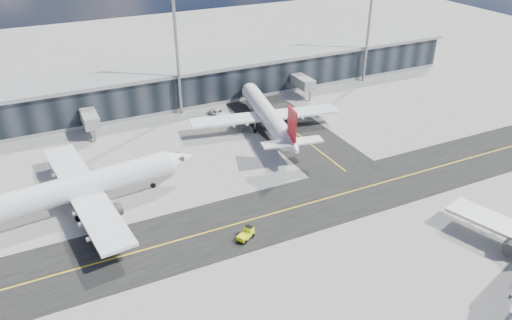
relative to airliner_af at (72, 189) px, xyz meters
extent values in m
plane|color=gray|center=(27.16, -18.22, -3.97)|extent=(300.00, 300.00, 0.00)
cube|color=black|center=(27.16, -14.22, -3.96)|extent=(180.00, 14.00, 0.02)
cube|color=black|center=(45.16, 16.78, -3.96)|extent=(14.00, 50.00, 0.02)
cube|color=yellow|center=(27.16, -14.22, -3.94)|extent=(180.00, 0.25, 0.01)
cube|color=yellow|center=(45.16, 16.78, -3.94)|extent=(0.25, 50.00, 0.01)
cube|color=black|center=(27.16, 36.78, 0.03)|extent=(150.00, 12.00, 8.00)
cube|color=gray|center=(27.16, 36.78, 4.43)|extent=(152.00, 13.00, 0.80)
cube|color=gray|center=(27.16, 36.78, -3.57)|extent=(150.00, 12.20, 0.80)
cube|color=gray|center=(7.16, 28.78, -0.47)|extent=(3.00, 10.00, 2.40)
cylinder|color=gray|center=(7.16, 23.78, -2.77)|extent=(0.60, 0.60, 2.40)
cube|color=gray|center=(57.16, 28.78, -0.47)|extent=(3.00, 10.00, 2.40)
cylinder|color=gray|center=(57.16, 23.78, -2.77)|extent=(0.60, 0.60, 2.40)
cylinder|color=gray|center=(27.16, 29.78, 10.03)|extent=(0.70, 0.70, 28.00)
cylinder|color=gray|center=(77.16, 29.78, 10.03)|extent=(0.70, 0.70, 28.00)
cylinder|color=white|center=(0.61, 0.07, 0.07)|extent=(30.59, 7.31, 4.04)
cone|color=white|center=(17.70, 1.93, 0.07)|extent=(5.46, 4.57, 4.04)
cube|color=white|center=(1.61, 0.18, -0.94)|extent=(8.75, 34.72, 0.51)
cylinder|color=#2D2D30|center=(1.96, 6.32, -2.05)|extent=(4.47, 2.77, 2.33)
cylinder|color=#2D2D30|center=(3.28, -5.74, -2.05)|extent=(4.47, 2.77, 2.33)
cube|color=silver|center=(1.96, 6.32, -1.24)|extent=(2.05, 0.62, 0.81)
cube|color=silver|center=(3.28, -5.74, -1.24)|extent=(2.05, 0.62, 0.81)
cube|color=#2D2D30|center=(17.19, 1.88, 0.47)|extent=(2.25, 2.43, 0.71)
cylinder|color=gray|center=(12.67, 1.38, -2.76)|extent=(0.27, 0.27, 2.02)
cylinder|color=black|center=(12.67, 1.38, -3.52)|extent=(0.94, 0.45, 0.91)
cylinder|color=black|center=(-0.72, 2.97, -3.42)|extent=(1.16, 0.62, 1.11)
cylinder|color=black|center=(-0.07, -3.06, -3.42)|extent=(1.16, 0.62, 1.11)
cylinder|color=white|center=(40.41, 13.67, -0.29)|extent=(8.71, 27.81, 3.68)
cone|color=white|center=(43.30, 29.04, -0.29)|extent=(4.47, 5.20, 3.68)
cone|color=white|center=(37.44, -2.16, 0.26)|extent=(4.64, 6.11, 3.68)
cube|color=white|center=(40.58, 14.57, -1.21)|extent=(31.59, 10.30, 0.46)
cylinder|color=#2D2D30|center=(35.33, 16.49, -2.23)|extent=(2.79, 4.19, 2.12)
cylinder|color=#2D2D30|center=(46.18, 14.46, -2.23)|extent=(2.79, 4.19, 2.12)
cube|color=silver|center=(35.33, 16.49, -1.49)|extent=(0.70, 1.88, 0.74)
cube|color=silver|center=(46.18, 14.46, -1.49)|extent=(0.70, 1.88, 0.74)
cube|color=red|center=(37.52, -1.71, 4.12)|extent=(1.12, 3.87, 5.70)
cube|color=white|center=(37.44, -2.16, 0.81)|extent=(11.33, 4.57, 0.32)
cube|color=#2D2D30|center=(43.21, 28.59, 0.07)|extent=(2.33, 2.18, 0.64)
cylinder|color=gray|center=(42.45, 24.52, -2.87)|extent=(0.26, 0.26, 1.84)
cylinder|color=black|center=(42.45, 24.52, -3.56)|extent=(0.47, 0.87, 0.83)
cylinder|color=black|center=(37.53, 13.27, -3.47)|extent=(0.64, 1.08, 1.01)
cylinder|color=black|center=(42.95, 12.25, -3.47)|extent=(0.64, 1.08, 1.01)
cube|color=#F4FF0D|center=(20.81, -18.18, -3.29)|extent=(3.03, 2.48, 0.64)
cube|color=#F4FF0D|center=(21.53, -17.78, -2.69)|extent=(1.47, 1.54, 0.83)
cube|color=black|center=(21.53, -17.78, -2.37)|extent=(1.37, 1.45, 0.23)
cylinder|color=black|center=(21.32, -17.21, -3.65)|extent=(0.67, 0.52, 0.64)
cylinder|color=black|center=(21.91, -18.25, -3.65)|extent=(0.67, 0.52, 0.64)
cylinder|color=black|center=(19.72, -18.12, -3.65)|extent=(0.67, 0.52, 0.64)
cylinder|color=black|center=(20.31, -19.16, -3.65)|extent=(0.67, 0.52, 0.64)
imported|color=white|center=(34.08, 24.93, -3.28)|extent=(3.23, 5.37, 1.39)
camera|label=1|loc=(-3.06, -70.69, 40.31)|focal=35.00mm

